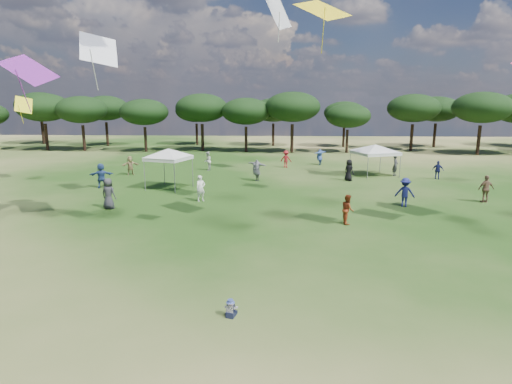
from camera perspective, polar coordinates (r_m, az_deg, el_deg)
ground at (r=12.00m, az=-4.05°, el=-20.57°), size 140.00×140.00×0.00m
tree_line at (r=57.45m, az=3.89°, el=11.04°), size 108.78×17.63×7.77m
tent_left at (r=32.28m, az=-11.64°, el=5.48°), size 5.21×5.21×3.31m
tent_right at (r=38.78m, az=15.63°, el=5.93°), size 6.29×6.29×3.02m
toddler at (r=13.51m, az=-3.38°, el=-15.30°), size 0.42×0.45×0.57m
festival_crowd at (r=34.34m, az=1.48°, el=2.73°), size 28.14×22.77×1.89m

